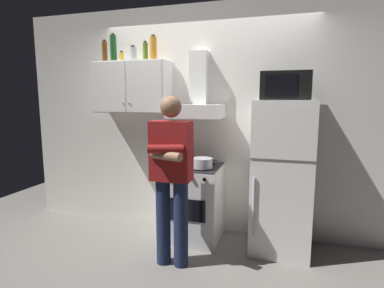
# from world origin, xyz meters

# --- Properties ---
(ground_plane) EXTENTS (7.00, 7.00, 0.00)m
(ground_plane) POSITION_xyz_m (0.00, 0.00, 0.00)
(ground_plane) COLOR slate
(back_wall_tiled) EXTENTS (4.80, 0.10, 2.70)m
(back_wall_tiled) POSITION_xyz_m (0.00, 0.60, 1.35)
(back_wall_tiled) COLOR silver
(back_wall_tiled) RESTS_ON ground_plane
(upper_cabinet) EXTENTS (0.90, 0.37, 0.60)m
(upper_cabinet) POSITION_xyz_m (-0.85, 0.37, 1.75)
(upper_cabinet) COLOR white
(stove_oven) EXTENTS (0.60, 0.62, 0.87)m
(stove_oven) POSITION_xyz_m (-0.05, 0.25, 0.43)
(stove_oven) COLOR white
(stove_oven) RESTS_ON ground_plane
(range_hood) EXTENTS (0.60, 0.44, 0.75)m
(range_hood) POSITION_xyz_m (-0.05, 0.38, 1.60)
(range_hood) COLOR white
(refrigerator) EXTENTS (0.60, 0.62, 1.60)m
(refrigerator) POSITION_xyz_m (0.90, 0.25, 0.80)
(refrigerator) COLOR white
(refrigerator) RESTS_ON ground_plane
(microwave) EXTENTS (0.48, 0.37, 0.28)m
(microwave) POSITION_xyz_m (0.90, 0.27, 1.74)
(microwave) COLOR black
(microwave) RESTS_ON refrigerator
(person_standing) EXTENTS (0.38, 0.33, 1.64)m
(person_standing) POSITION_xyz_m (-0.10, -0.36, 0.90)
(person_standing) COLOR #192342
(person_standing) RESTS_ON ground_plane
(cooking_pot) EXTENTS (0.32, 0.22, 0.11)m
(cooking_pot) POSITION_xyz_m (0.08, 0.13, 0.93)
(cooking_pot) COLOR #B7BABF
(cooking_pot) RESTS_ON stove_oven
(bottle_olive_oil) EXTENTS (0.06, 0.06, 0.23)m
(bottle_olive_oil) POSITION_xyz_m (-0.68, 0.39, 2.16)
(bottle_olive_oil) COLOR #4C6B19
(bottle_olive_oil) RESTS_ON upper_cabinet
(bottle_liquor_amber) EXTENTS (0.08, 0.08, 0.30)m
(bottle_liquor_amber) POSITION_xyz_m (-0.59, 0.41, 2.19)
(bottle_liquor_amber) COLOR #B7721E
(bottle_liquor_amber) RESTS_ON upper_cabinet
(bottle_beer_brown) EXTENTS (0.06, 0.06, 0.27)m
(bottle_beer_brown) POSITION_xyz_m (-1.21, 0.37, 2.18)
(bottle_beer_brown) COLOR brown
(bottle_beer_brown) RESTS_ON upper_cabinet
(bottle_spice_jar) EXTENTS (0.05, 0.05, 0.13)m
(bottle_spice_jar) POSITION_xyz_m (-0.98, 0.37, 2.11)
(bottle_spice_jar) COLOR gold
(bottle_spice_jar) RESTS_ON upper_cabinet
(bottle_wine_green) EXTENTS (0.07, 0.07, 0.33)m
(bottle_wine_green) POSITION_xyz_m (-1.08, 0.35, 2.21)
(bottle_wine_green) COLOR #19471E
(bottle_wine_green) RESTS_ON upper_cabinet
(bottle_canister_steel) EXTENTS (0.09, 0.09, 0.19)m
(bottle_canister_steel) POSITION_xyz_m (-0.85, 0.40, 2.14)
(bottle_canister_steel) COLOR #B2B5BA
(bottle_canister_steel) RESTS_ON upper_cabinet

